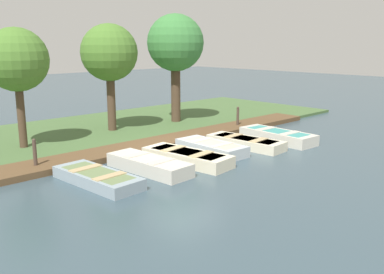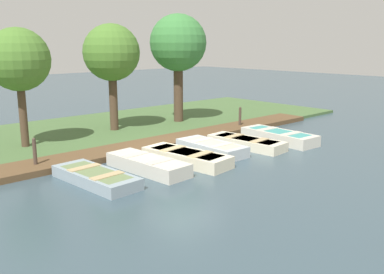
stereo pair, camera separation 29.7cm
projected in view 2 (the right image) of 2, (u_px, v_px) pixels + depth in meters
ground_plane at (183, 153)px, 15.11m from camera, size 80.00×80.00×0.00m
shore_bank at (108, 130)px, 18.69m from camera, size 8.00×24.00×0.13m
dock_walkway at (158, 143)px, 16.11m from camera, size 1.43×17.29×0.20m
rowboat_0 at (96, 177)px, 11.82m from camera, size 2.96×1.25×0.34m
rowboat_1 at (148, 164)px, 12.88m from camera, size 2.95×1.15×0.43m
rowboat_2 at (186, 157)px, 13.74m from camera, size 3.16×1.43×0.41m
rowboat_3 at (212, 148)px, 15.00m from camera, size 2.66×1.14×0.40m
rowboat_4 at (246, 143)px, 15.82m from camera, size 3.04×1.25×0.37m
rowboat_5 at (279, 136)px, 16.73m from camera, size 3.14×1.25×0.44m
mooring_post_near at (35, 154)px, 12.88m from camera, size 0.11×0.11×1.02m
mooring_post_far at (240, 118)px, 19.07m from camera, size 0.11×0.11×1.02m
park_tree_far_left at (18, 60)px, 14.82m from camera, size 2.21×2.21×4.34m
park_tree_left at (112, 54)px, 17.74m from camera, size 2.36×2.36×4.59m
park_tree_center at (178, 44)px, 19.67m from camera, size 2.62×2.62×5.11m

